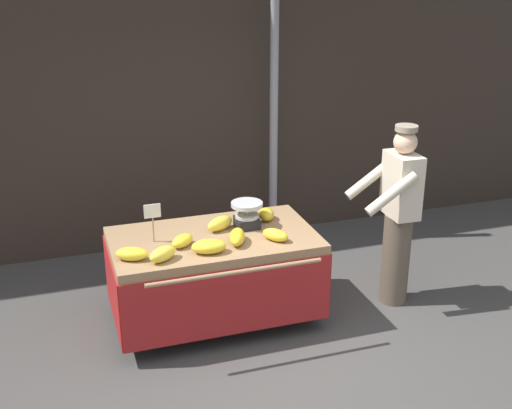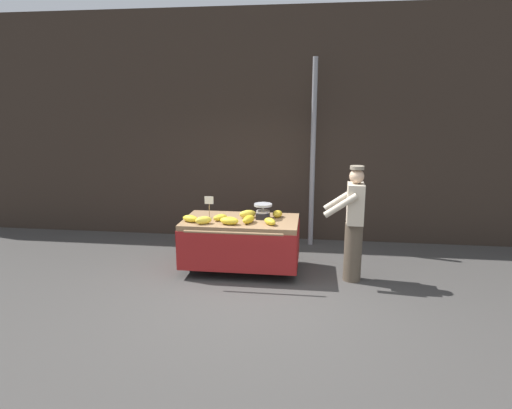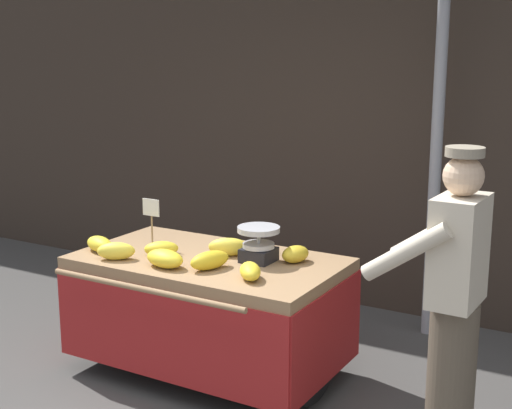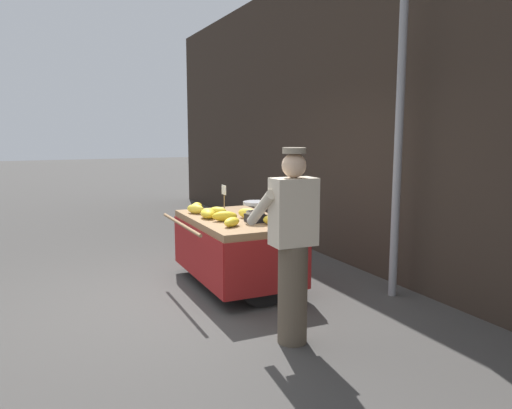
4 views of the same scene
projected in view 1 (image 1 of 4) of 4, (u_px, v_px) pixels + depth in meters
name	position (u px, v px, depth m)	size (l,w,h in m)	color
ground_plane	(285.00, 376.00, 5.15)	(60.00, 60.00, 0.00)	#423F3D
back_wall	(192.00, 50.00, 6.95)	(16.00, 0.24, 4.28)	#332821
street_pole	(274.00, 96.00, 6.95)	(0.09, 0.09, 3.37)	gray
banana_cart	(214.00, 259.00, 5.72)	(1.79, 1.21, 0.83)	#93704C
weighing_scale	(247.00, 215.00, 5.78)	(0.28, 0.28, 0.24)	black
price_sign	(152.00, 215.00, 5.44)	(0.14, 0.01, 0.34)	#997A51
banana_bunch_0	(275.00, 235.00, 5.54)	(0.12, 0.24, 0.10)	yellow
banana_bunch_1	(209.00, 246.00, 5.30)	(0.17, 0.28, 0.11)	yellow
banana_bunch_2	(237.00, 237.00, 5.48)	(0.13, 0.29, 0.12)	gold
banana_bunch_3	(220.00, 223.00, 5.74)	(0.12, 0.27, 0.12)	yellow
banana_bunch_4	(266.00, 214.00, 5.96)	(0.14, 0.21, 0.11)	gold
banana_bunch_5	(132.00, 254.00, 5.18)	(0.14, 0.26, 0.10)	yellow
banana_bunch_6	(182.00, 241.00, 5.42)	(0.13, 0.23, 0.10)	yellow
banana_bunch_7	(163.00, 254.00, 5.17)	(0.12, 0.25, 0.12)	yellow
vendor_person	(398.00, 216.00, 5.96)	(0.59, 0.52, 1.71)	brown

